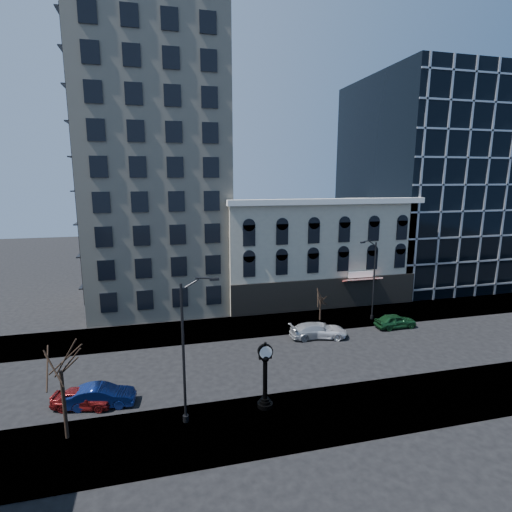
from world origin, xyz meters
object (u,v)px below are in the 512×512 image
object	(u,v)px
street_clock	(265,378)
car_near_a	(83,398)
street_lamp_near	(194,312)
car_near_b	(101,396)

from	to	relation	value
street_clock	car_near_a	bearing A→B (deg)	166.02
street_clock	car_near_a	world-z (taller)	street_clock
street_clock	street_lamp_near	bearing A→B (deg)	-174.29
street_clock	car_near_a	size ratio (longest dim) A/B	1.14
street_lamp_near	street_clock	bearing A→B (deg)	6.73
street_lamp_near	car_near_a	distance (m)	10.06
street_lamp_near	car_near_b	xyz separation A→B (m)	(-5.88, 3.30, -6.34)
street_clock	street_lamp_near	distance (m)	6.61
car_near_b	car_near_a	bearing A→B (deg)	91.40
car_near_b	street_clock	bearing A→B (deg)	-99.99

